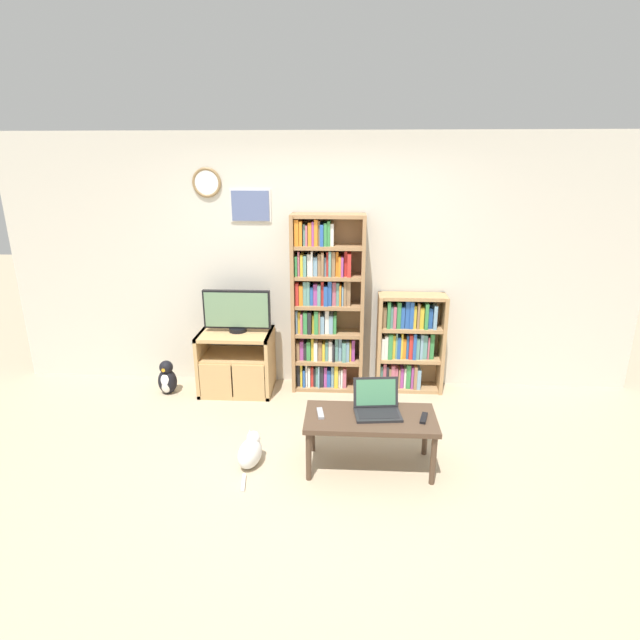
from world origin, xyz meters
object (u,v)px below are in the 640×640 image
bookshelf_short (407,342)px  remote_near_laptop (320,413)px  bookshelf_tall (324,306)px  remote_far_from_laptop (424,418)px  laptop (377,405)px  tv_stand (236,362)px  television (237,311)px  penguin_figurine (167,379)px  cat (251,452)px  coffee_table (370,422)px

bookshelf_short → remote_near_laptop: bearing=-119.6°
bookshelf_tall → remote_far_from_laptop: size_ratio=11.05×
laptop → remote_far_from_laptop: size_ratio=2.29×
tv_stand → remote_far_from_laptop: size_ratio=4.47×
laptop → remote_far_from_laptop: bearing=-20.1°
television → penguin_figurine: television is taller
tv_stand → remote_near_laptop: 1.61m
bookshelf_short → remote_far_from_laptop: bearing=-91.3°
remote_near_laptop → cat: bearing=175.5°
bookshelf_short → penguin_figurine: bearing=-173.9°
bookshelf_tall → bookshelf_short: bearing=0.6°
laptop → cat: 1.07m
bookshelf_short → cat: bookshelf_short is taller
tv_stand → coffee_table: size_ratio=0.73×
tv_stand → television: size_ratio=1.09×
bookshelf_short → bookshelf_tall: bearing=-179.4°
bookshelf_short → cat: bearing=-132.7°
coffee_table → remote_near_laptop: size_ratio=6.14×
coffee_table → laptop: (0.05, 0.06, 0.11)m
bookshelf_tall → penguin_figurine: size_ratio=5.07×
television → penguin_figurine: (-0.74, -0.14, -0.70)m
laptop → penguin_figurine: bearing=145.7°
bookshelf_short → remote_near_laptop: 1.67m
remote_far_from_laptop → cat: remote_far_from_laptop is taller
remote_near_laptop → cat: size_ratio=0.34×
laptop → remote_near_laptop: laptop is taller
tv_stand → remote_near_laptop: (0.95, -1.29, 0.13)m
cat → laptop: bearing=19.9°
coffee_table → bookshelf_tall: bearing=106.5°
tv_stand → laptop: (1.39, -1.23, 0.18)m
television → remote_near_laptop: size_ratio=4.14×
television → remote_far_from_laptop: television is taller
remote_far_from_laptop → coffee_table: bearing=-168.5°
coffee_table → tv_stand: bearing=135.9°
laptop → cat: laptop is taller
coffee_table → remote_far_from_laptop: size_ratio=6.11×
coffee_table → remote_near_laptop: (-0.39, 0.01, 0.06)m
remote_near_laptop → cat: (-0.55, -0.04, -0.33)m
bookshelf_tall → coffee_table: size_ratio=1.81×
bookshelf_tall → laptop: bearing=-70.9°
cat → coffee_table: bearing=16.4°
bookshelf_short → penguin_figurine: (-2.49, -0.27, -0.36)m
remote_near_laptop → laptop: bearing=-1.6°
bookshelf_short → penguin_figurine: size_ratio=2.86×
tv_stand → bookshelf_short: bearing=5.1°
tv_stand → remote_near_laptop: size_ratio=4.50×
laptop → penguin_figurine: laptop is taller
remote_near_laptop → remote_far_from_laptop: bearing=-11.2°
television → cat: television is taller
penguin_figurine → television: bearing=11.1°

